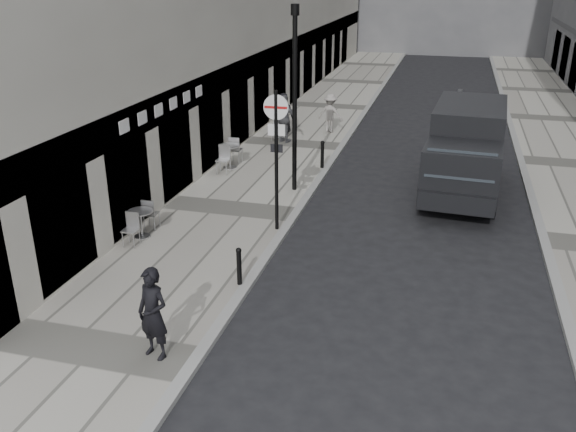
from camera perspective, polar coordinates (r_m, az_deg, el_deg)
name	(u,v)px	position (r m, az deg, el deg)	size (l,w,h in m)	color
sidewalk	(294,144)	(25.67, 0.53, 6.72)	(4.00, 60.00, 0.12)	#A9A699
walking_man	(153,314)	(11.64, -12.52, -8.92)	(0.67, 0.44, 1.82)	black
sign_post	(276,143)	(16.32, -1.10, 6.85)	(0.67, 0.10, 3.89)	black
lamppost	(295,91)	(19.35, 0.63, 11.58)	(0.26, 0.26, 5.82)	black
bollard_near	(239,267)	(14.10, -4.59, -4.81)	(0.11, 0.11, 0.86)	black
bollard_far	(322,155)	(22.32, 3.23, 5.70)	(0.13, 0.13, 0.94)	black
panel_van	(466,146)	(20.68, 16.35, 6.31)	(2.57, 6.08, 2.80)	black
cyclist	(459,111)	(30.03, 15.71, 9.40)	(1.65, 0.74, 1.72)	black
pedestrian_a	(285,119)	(25.55, -0.32, 9.07)	(1.16, 0.48, 1.98)	#535358
pedestrian_b	(330,113)	(27.27, 3.97, 9.57)	(1.10, 0.63, 1.70)	#A09A94
pedestrian_c	(283,113)	(27.05, -0.45, 9.59)	(0.87, 0.56, 1.77)	black
cafe_table_near	(230,154)	(22.33, -5.49, 5.75)	(0.79, 1.78, 1.01)	silver
cafe_table_mid	(141,221)	(16.94, -13.58, -0.50)	(0.69, 1.57, 0.89)	#A5A5A7
cafe_table_far	(281,126)	(26.50, -0.70, 8.40)	(0.72, 1.62, 0.92)	silver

